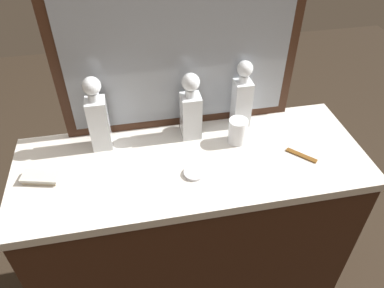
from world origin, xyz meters
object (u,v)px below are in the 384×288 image
at_px(crystal_decanter_center, 98,120).
at_px(crystal_tumbler_far_left, 238,132).
at_px(crystal_decanter_far_right, 242,100).
at_px(tortoiseshell_comb, 301,155).
at_px(silver_brush_center, 41,177).
at_px(crystal_decanter_front, 191,112).
at_px(porcelain_dish, 194,173).

bearing_deg(crystal_decanter_center, crystal_tumbler_far_left, -8.30).
bearing_deg(crystal_decanter_far_right, tortoiseshell_comb, -55.19).
bearing_deg(silver_brush_center, crystal_decanter_front, 14.75).
bearing_deg(crystal_decanter_center, crystal_decanter_far_right, 3.77).
xyz_separation_m(crystal_tumbler_far_left, porcelain_dish, (-0.21, -0.15, -0.04)).
relative_size(crystal_decanter_front, crystal_tumbler_far_left, 2.73).
height_order(crystal_decanter_front, porcelain_dish, crystal_decanter_front).
xyz_separation_m(crystal_decanter_center, silver_brush_center, (-0.22, -0.15, -0.11)).
xyz_separation_m(crystal_decanter_front, silver_brush_center, (-0.58, -0.15, -0.10)).
bearing_deg(silver_brush_center, tortoiseshell_comb, -3.56).
relative_size(crystal_decanter_front, silver_brush_center, 1.95).
xyz_separation_m(crystal_decanter_far_right, crystal_decanter_center, (-0.58, -0.04, 0.01)).
xyz_separation_m(crystal_decanter_far_right, porcelain_dish, (-0.25, -0.27, -0.11)).
bearing_deg(crystal_tumbler_far_left, silver_brush_center, -174.34).
relative_size(crystal_decanter_center, tortoiseshell_comb, 2.96).
relative_size(crystal_decanter_center, silver_brush_center, 2.12).
bearing_deg(crystal_decanter_center, porcelain_dish, -35.43).
bearing_deg(porcelain_dish, crystal_decanter_far_right, 46.77).
distance_m(porcelain_dish, tortoiseshell_comb, 0.43).
bearing_deg(silver_brush_center, crystal_decanter_far_right, 13.40).
relative_size(crystal_tumbler_far_left, porcelain_dish, 1.34).
xyz_separation_m(crystal_decanter_center, crystal_tumbler_far_left, (0.53, -0.08, -0.08)).
bearing_deg(crystal_tumbler_far_left, tortoiseshell_comb, -31.49).
height_order(silver_brush_center, porcelain_dish, silver_brush_center).
xyz_separation_m(crystal_decanter_far_right, silver_brush_center, (-0.80, -0.19, -0.11)).
relative_size(crystal_decanter_far_right, crystal_decanter_front, 1.03).
bearing_deg(silver_brush_center, crystal_tumbler_far_left, 5.66).
xyz_separation_m(porcelain_dish, tortoiseshell_comb, (0.43, 0.02, -0.00)).
relative_size(silver_brush_center, porcelain_dish, 1.88).
height_order(crystal_decanter_front, silver_brush_center, crystal_decanter_front).
distance_m(crystal_decanter_far_right, crystal_decanter_center, 0.58).
distance_m(crystal_decanter_center, crystal_tumbler_far_left, 0.54).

